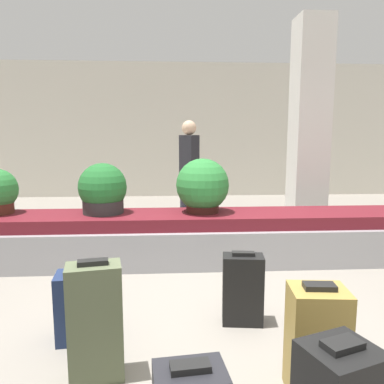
# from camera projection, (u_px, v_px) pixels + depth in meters

# --- Properties ---
(ground_plane) EXTENTS (18.00, 18.00, 0.00)m
(ground_plane) POSITION_uv_depth(u_px,v_px,m) (203.00, 322.00, 2.98)
(ground_plane) COLOR gray
(back_wall) EXTENTS (18.00, 0.06, 3.20)m
(back_wall) POSITION_uv_depth(u_px,v_px,m) (180.00, 131.00, 9.06)
(back_wall) COLOR beige
(back_wall) RESTS_ON ground_plane
(carousel) EXTENTS (6.22, 0.88, 0.57)m
(carousel) POSITION_uv_depth(u_px,v_px,m) (192.00, 238.00, 4.44)
(carousel) COLOR #9E9EA3
(carousel) RESTS_ON ground_plane
(pillar) EXTENTS (0.50, 0.50, 3.20)m
(pillar) POSITION_uv_depth(u_px,v_px,m) (309.00, 127.00, 5.67)
(pillar) COLOR silver
(pillar) RESTS_ON ground_plane
(suitcase_0) EXTENTS (0.37, 0.28, 0.53)m
(suitcase_0) POSITION_uv_depth(u_px,v_px,m) (81.00, 306.00, 2.70)
(suitcase_0) COLOR navy
(suitcase_0) RESTS_ON ground_plane
(suitcase_5) EXTENTS (0.34, 0.29, 0.66)m
(suitcase_5) POSITION_uv_depth(u_px,v_px,m) (317.00, 342.00, 2.10)
(suitcase_5) COLOR #A3843D
(suitcase_5) RESTS_ON ground_plane
(suitcase_6) EXTENTS (0.33, 0.22, 0.58)m
(suitcase_6) POSITION_uv_depth(u_px,v_px,m) (243.00, 289.00, 2.94)
(suitcase_6) COLOR black
(suitcase_6) RESTS_ON ground_plane
(suitcase_7) EXTENTS (0.35, 0.25, 0.75)m
(suitcase_7) POSITION_uv_depth(u_px,v_px,m) (95.00, 322.00, 2.25)
(suitcase_7) COLOR #5B6647
(suitcase_7) RESTS_ON ground_plane
(potted_plant_1) EXTENTS (0.62, 0.62, 0.64)m
(potted_plant_1) POSITION_uv_depth(u_px,v_px,m) (203.00, 187.00, 4.41)
(potted_plant_1) COLOR #381914
(potted_plant_1) RESTS_ON carousel
(potted_plant_2) EXTENTS (0.56, 0.56, 0.59)m
(potted_plant_2) POSITION_uv_depth(u_px,v_px,m) (103.00, 190.00, 4.36)
(potted_plant_2) COLOR #2D2D2D
(potted_plant_2) RESTS_ON carousel
(traveler_0) EXTENTS (0.34, 0.36, 1.72)m
(traveler_0) POSITION_uv_depth(u_px,v_px,m) (189.00, 162.00, 6.27)
(traveler_0) COLOR #282833
(traveler_0) RESTS_ON ground_plane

